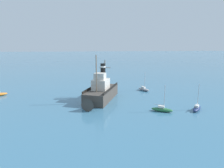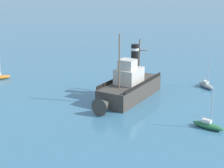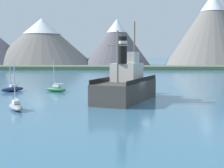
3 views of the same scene
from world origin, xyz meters
TOP-DOWN VIEW (x-y plane):
  - ground_plane at (0.00, 0.00)m, footprint 600.00×600.00m
  - old_tugboat at (-1.39, 1.48)m, footprint 8.50×14.63m
  - sailboat_grey at (-13.11, -6.14)m, footprint 2.76×3.87m
  - sailboat_green at (-11.87, 10.25)m, footprint 3.86×2.80m

SIDE VIEW (x-z plane):
  - ground_plane at x=0.00m, z-range 0.00..0.00m
  - sailboat_grey at x=-13.11m, z-range -2.02..2.88m
  - sailboat_green at x=-11.87m, z-range -2.02..2.88m
  - old_tugboat at x=-1.39m, z-range -3.12..6.78m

